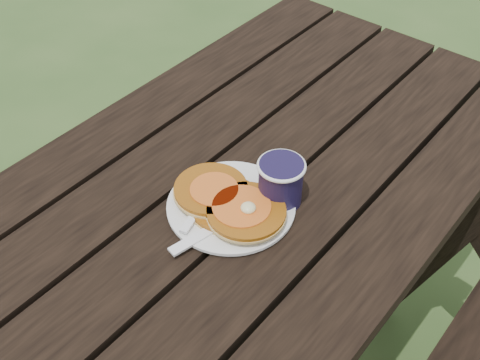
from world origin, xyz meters
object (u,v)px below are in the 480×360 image
Objects in this scene: picnic_table at (180,355)px; pancake_stack at (229,202)px; plate at (231,206)px; coffee_cup at (281,180)px.

pancake_stack is (0.04, 0.12, 0.41)m from picnic_table.
plate is (0.04, 0.13, 0.39)m from picnic_table.
coffee_cup is (0.09, 0.21, 0.43)m from picnic_table.
picnic_table is 8.03× the size of pancake_stack.
coffee_cup reaches higher than picnic_table.
pancake_stack reaches higher than plate.
picnic_table is 0.49m from coffee_cup.
plate is 2.55× the size of coffee_cup.
coffee_cup is at bearing 57.67° from pancake_stack.
plate is at bearing 111.35° from pancake_stack.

